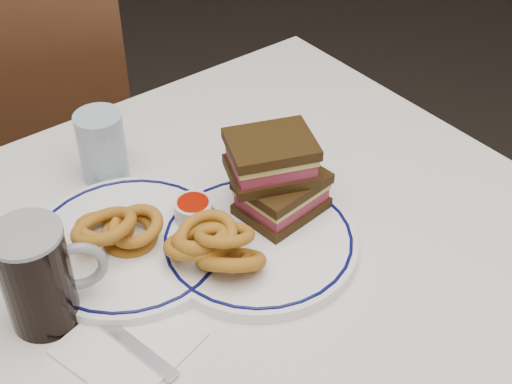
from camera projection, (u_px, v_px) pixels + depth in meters
dining_table at (135, 372)px, 0.92m from camera, size 1.27×0.87×0.75m
chair_far at (29, 134)px, 1.57m from camera, size 0.56×0.56×0.94m
main_plate at (258, 242)px, 0.94m from camera, size 0.27×0.27×0.02m
reuben_sandwich at (276, 176)px, 0.95m from camera, size 0.14×0.13×0.12m
onion_rings_main at (214, 246)px, 0.88m from camera, size 0.12×0.13×0.10m
ketchup_ramekin at (193, 210)px, 0.96m from camera, size 0.05×0.05×0.03m
beer_mug at (39, 276)px, 0.81m from camera, size 0.12×0.08×0.14m
water_glass at (102, 147)px, 1.03m from camera, size 0.07×0.07×0.11m
far_plate at (129, 244)px, 0.94m from camera, size 0.27×0.27×0.02m
onion_rings_far at (117, 229)px, 0.92m from camera, size 0.12×0.11×0.08m
napkin_fork at (127, 341)px, 0.83m from camera, size 0.16×0.18×0.01m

